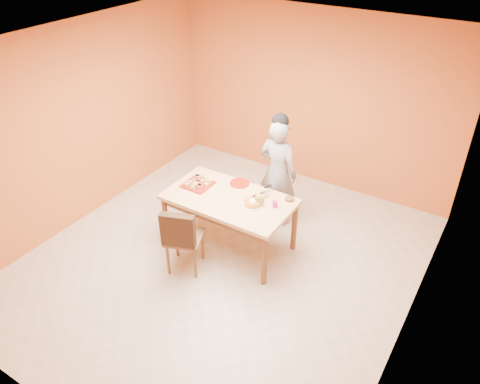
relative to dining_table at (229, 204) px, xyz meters
The scene contains 17 objects.
floor 0.75m from the dining_table, 73.39° to the right, with size 5.00×5.00×0.00m, color beige.
ceiling 2.06m from the dining_table, 73.39° to the right, with size 5.00×5.00×0.00m, color silver.
wall_back 2.28m from the dining_table, 87.46° to the left, with size 4.50×4.50×0.00m, color #BA612A.
wall_left 2.28m from the dining_table, behind, with size 5.00×5.00×0.00m, color #BA612A.
wall_right 2.47m from the dining_table, ahead, with size 5.00×5.00×0.00m, color #BA612A.
dining_table is the anchor object (origin of this frame).
dining_chair 0.72m from the dining_table, 109.82° to the right, with size 0.56×0.62×0.92m.
pastry_pile 0.53m from the dining_table, behind, with size 0.31×0.31×0.10m, color tan, non-canonical shape.
person 0.88m from the dining_table, 74.51° to the left, with size 0.57×0.37×1.56m, color gray.
pastry_platter 0.52m from the dining_table, behind, with size 0.35×0.35×0.02m, color maroon.
red_dinner_plate 0.37m from the dining_table, 100.56° to the left, with size 0.26×0.26×0.02m, color maroon.
white_cake_plate 0.35m from the dining_table, ahead, with size 0.25×0.25×0.01m, color white.
sponge_cake 0.36m from the dining_table, ahead, with size 0.22×0.22×0.05m, color #F2AD3E.
cake_server 0.43m from the dining_table, 29.73° to the left, with size 0.05×0.25×0.01m, color silver.
egg_ornament 0.44m from the dining_table, ahead, with size 0.12×0.10×0.16m, color olive.
magenta_glass 0.61m from the dining_table, 12.03° to the left, with size 0.06×0.06×0.09m, color #C01C74.
checker_tin 0.76m from the dining_table, 27.84° to the left, with size 0.11×0.11×0.03m, color #361F0E.
Camera 1 is at (2.61, -3.74, 3.96)m, focal length 35.00 mm.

